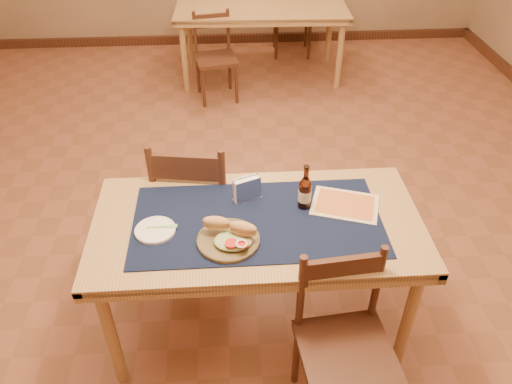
{
  "coord_description": "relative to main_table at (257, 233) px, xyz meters",
  "views": [
    {
      "loc": [
        -0.13,
        -2.62,
        2.34
      ],
      "look_at": [
        0.0,
        -0.7,
        0.85
      ],
      "focal_mm": 35.0,
      "sensor_mm": 36.0,
      "label": 1
    }
  ],
  "objects": [
    {
      "name": "chair_main_far",
      "position": [
        -0.33,
        0.49,
        -0.17
      ],
      "size": [
        0.51,
        0.51,
        0.96
      ],
      "color": "#472819",
      "rests_on": "ground"
    },
    {
      "name": "side_plate",
      "position": [
        -0.49,
        -0.05,
        0.1
      ],
      "size": [
        0.19,
        0.19,
        0.02
      ],
      "color": "white",
      "rests_on": "placemat"
    },
    {
      "name": "fork",
      "position": [
        -0.44,
        -0.04,
        0.1
      ],
      "size": [
        0.14,
        0.02,
        0.0
      ],
      "color": "#7FD273",
      "rests_on": "side_plate"
    },
    {
      "name": "napkin_holder",
      "position": [
        -0.04,
        0.17,
        0.15
      ],
      "size": [
        0.15,
        0.1,
        0.13
      ],
      "color": "silver",
      "rests_on": "placemat"
    },
    {
      "name": "beer_bottle",
      "position": [
        0.24,
        0.09,
        0.18
      ],
      "size": [
        0.06,
        0.06,
        0.24
      ],
      "color": "#431B0C",
      "rests_on": "placemat"
    },
    {
      "name": "back_table",
      "position": [
        0.27,
        3.3,
        0.0
      ],
      "size": [
        1.75,
        0.92,
        0.75
      ],
      "color": "tan",
      "rests_on": "ground"
    },
    {
      "name": "menu_card",
      "position": [
        0.45,
        0.09,
        0.09
      ],
      "size": [
        0.38,
        0.33,
        0.01
      ],
      "color": "beige",
      "rests_on": "placemat"
    },
    {
      "name": "placemat",
      "position": [
        0.0,
        0.0,
        0.09
      ],
      "size": [
        1.2,
        0.6,
        0.01
      ],
      "primitive_type": "cube",
      "color": "#0E1633",
      "rests_on": "main_table"
    },
    {
      "name": "main_table",
      "position": [
        0.0,
        0.0,
        0.0
      ],
      "size": [
        1.6,
        0.8,
        0.75
      ],
      "color": "tan",
      "rests_on": "ground"
    },
    {
      "name": "chair_back_far",
      "position": [
        0.67,
        3.85,
        -0.17
      ],
      "size": [
        0.46,
        0.46,
        0.95
      ],
      "color": "#472819",
      "rests_on": "ground"
    },
    {
      "name": "room",
      "position": [
        0.0,
        0.8,
        0.73
      ],
      "size": [
        6.04,
        7.04,
        2.84
      ],
      "color": "brown",
      "rests_on": "ground"
    },
    {
      "name": "chair_back_near",
      "position": [
        -0.21,
        2.83,
        -0.24
      ],
      "size": [
        0.44,
        0.44,
        0.82
      ],
      "color": "#472819",
      "rests_on": "ground"
    },
    {
      "name": "sandwich_plate",
      "position": [
        -0.14,
        -0.14,
        0.12
      ],
      "size": [
        0.29,
        0.29,
        0.11
      ],
      "color": "brown",
      "rests_on": "placemat"
    },
    {
      "name": "baseboard",
      "position": [
        0.0,
        0.8,
        -0.62
      ],
      "size": [
        6.0,
        7.0,
        0.1
      ],
      "color": "#472819",
      "rests_on": "ground"
    },
    {
      "name": "chair_main_near",
      "position": [
        0.35,
        -0.51,
        -0.21
      ],
      "size": [
        0.45,
        0.45,
        0.88
      ],
      "color": "#472819",
      "rests_on": "ground"
    }
  ]
}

